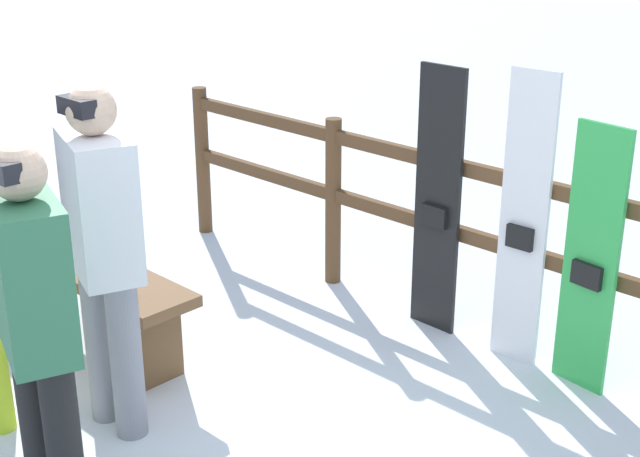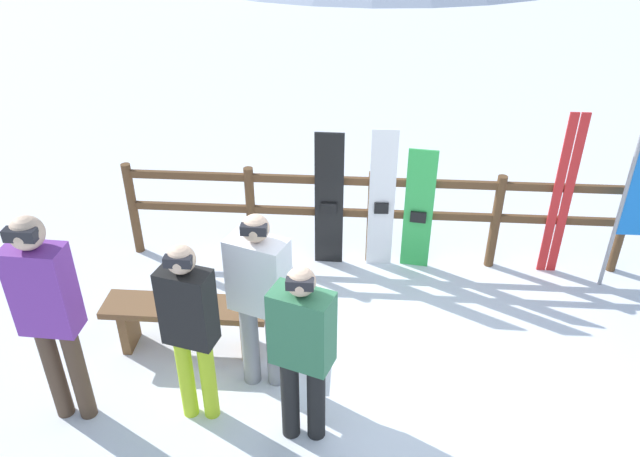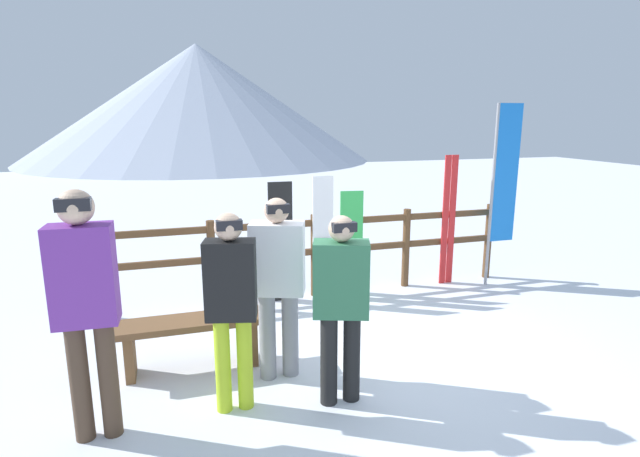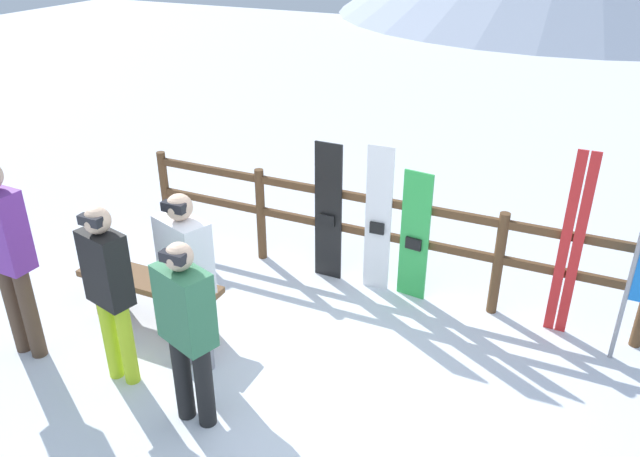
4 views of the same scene
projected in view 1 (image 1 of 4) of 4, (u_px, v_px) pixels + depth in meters
The scene contains 7 objects.
fence at pixel (512, 240), 4.70m from camera, with size 5.30×0.10×1.08m.
bench at pixel (93, 287), 4.82m from camera, with size 1.45×0.36×0.49m.
person_plaid_green at pixel (36, 317), 3.29m from camera, with size 0.49×0.37×1.55m.
person_white at pixel (103, 241), 3.89m from camera, with size 0.52×0.39×1.62m.
snowboard_black_stripe at pixel (437, 203), 4.91m from camera, with size 0.30×0.06×1.52m.
snowboard_white at pixel (524, 223), 4.55m from camera, with size 0.27×0.06×1.57m.
snowboard_green at pixel (591, 262), 4.33m from camera, with size 0.30×0.08×1.37m.
Camera 1 is at (2.32, -1.97, 2.37)m, focal length 50.00 mm.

